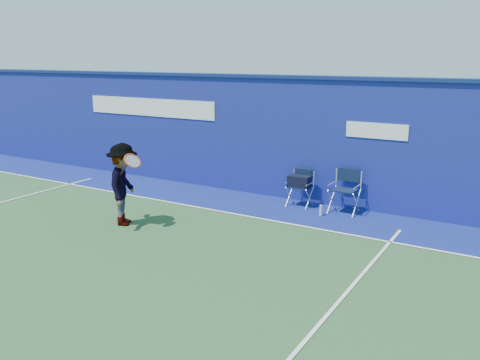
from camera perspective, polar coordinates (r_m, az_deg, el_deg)
The scene contains 8 objects.
ground at distance 9.87m, azimuth -15.29°, elevation -7.72°, with size 80.00×80.00×0.00m, color #2C512B.
stadium_wall at distance 13.47m, azimuth 0.30°, elevation 5.29°, with size 24.00×0.50×3.08m.
out_of_bounds_strip at distance 12.88m, azimuth -2.17°, elevation -2.16°, with size 24.00×1.80×0.01m, color navy.
court_lines at distance 10.26m, azimuth -12.89°, elevation -6.67°, with size 24.00×12.00×0.01m.
directors_chair_left at distance 12.29m, azimuth 6.73°, elevation -1.22°, with size 0.52×0.48×0.88m.
directors_chair_right at distance 11.94m, azimuth 11.61°, elevation -2.17°, with size 0.60×0.53×1.00m.
water_bottle at distance 11.67m, azimuth 9.08°, elevation -3.40°, with size 0.07×0.07×0.25m, color silver.
tennis_player at distance 11.04m, azimuth -12.96°, elevation -0.48°, with size 1.13×1.31×1.76m.
Camera 1 is at (6.73, -6.30, 3.53)m, focal length 38.00 mm.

